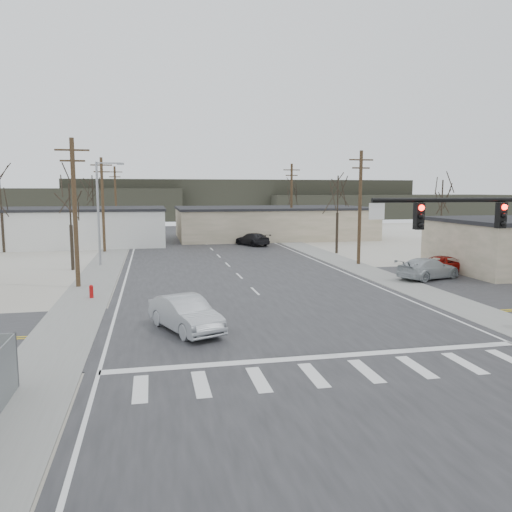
% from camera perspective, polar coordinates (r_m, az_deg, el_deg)
% --- Properties ---
extents(ground, '(140.00, 140.00, 0.00)m').
position_cam_1_polar(ground, '(24.98, 3.68, -7.73)').
color(ground, white).
rests_on(ground, ground).
extents(main_road, '(18.00, 110.00, 0.05)m').
position_cam_1_polar(main_road, '(39.31, -2.17, -2.07)').
color(main_road, '#252527').
rests_on(main_road, ground).
extents(cross_road, '(90.00, 10.00, 0.04)m').
position_cam_1_polar(cross_road, '(24.98, 3.68, -7.68)').
color(cross_road, '#252527').
rests_on(cross_road, ground).
extents(sidewalk_left, '(3.00, 90.00, 0.06)m').
position_cam_1_polar(sidewalk_left, '(43.90, -17.08, -1.38)').
color(sidewalk_left, gray).
rests_on(sidewalk_left, ground).
extents(sidewalk_right, '(3.00, 90.00, 0.06)m').
position_cam_1_polar(sidewalk_right, '(46.93, 9.64, -0.60)').
color(sidewalk_right, gray).
rests_on(sidewalk_right, ground).
extents(fire_hydrant, '(0.24, 0.24, 0.87)m').
position_cam_1_polar(fire_hydrant, '(32.02, -18.31, -3.87)').
color(fire_hydrant, '#A50C0C').
rests_on(fire_hydrant, ground).
extents(building_left_far, '(22.30, 12.30, 4.50)m').
position_cam_1_polar(building_left_far, '(64.07, -20.38, 3.18)').
color(building_left_far, silver).
rests_on(building_left_far, ground).
extents(building_right_far, '(26.30, 14.30, 4.30)m').
position_cam_1_polar(building_right_far, '(69.35, 1.94, 3.86)').
color(building_right_far, beige).
rests_on(building_right_far, ground).
extents(upole_left_b, '(2.20, 0.30, 10.00)m').
position_cam_1_polar(upole_left_b, '(35.60, -20.00, 4.91)').
color(upole_left_b, '#4A3822').
rests_on(upole_left_b, ground).
extents(upole_left_c, '(2.20, 0.30, 10.00)m').
position_cam_1_polar(upole_left_c, '(55.46, -17.11, 5.79)').
color(upole_left_c, '#4A3822').
rests_on(upole_left_c, ground).
extents(upole_left_d, '(2.20, 0.30, 10.00)m').
position_cam_1_polar(upole_left_d, '(75.40, -15.74, 6.21)').
color(upole_left_d, '#4A3822').
rests_on(upole_left_d, ground).
extents(upole_right_a, '(2.20, 0.30, 10.00)m').
position_cam_1_polar(upole_right_a, '(44.99, 11.79, 5.65)').
color(upole_right_a, '#4A3822').
rests_on(upole_right_a, ground).
extents(upole_right_b, '(2.20, 0.30, 10.00)m').
position_cam_1_polar(upole_right_b, '(65.74, 4.07, 6.32)').
color(upole_right_b, '#4A3822').
rests_on(upole_right_b, ground).
extents(streetlight_main, '(2.40, 0.25, 9.00)m').
position_cam_1_polar(streetlight_main, '(45.45, -17.35, 5.31)').
color(streetlight_main, gray).
rests_on(streetlight_main, ground).
extents(tree_left_near, '(3.30, 3.30, 7.35)m').
position_cam_1_polar(tree_left_near, '(43.72, -20.49, 5.29)').
color(tree_left_near, '#31291E').
rests_on(tree_left_near, ground).
extents(tree_right_mid, '(3.74, 3.74, 8.33)m').
position_cam_1_polar(tree_right_mid, '(52.76, 9.32, 6.72)').
color(tree_right_mid, '#31291E').
rests_on(tree_right_mid, ground).
extents(tree_left_far, '(3.96, 3.96, 8.82)m').
position_cam_1_polar(tree_left_far, '(69.62, -18.17, 6.90)').
color(tree_left_far, '#31291E').
rests_on(tree_left_far, ground).
extents(tree_right_far, '(3.52, 3.52, 7.84)m').
position_cam_1_polar(tree_right_far, '(78.23, 4.13, 6.77)').
color(tree_right_far, '#31291E').
rests_on(tree_right_far, ground).
extents(tree_lot, '(3.52, 3.52, 7.84)m').
position_cam_1_polar(tree_lot, '(53.45, 20.49, 5.98)').
color(tree_lot, '#31291E').
rests_on(tree_lot, ground).
extents(tree_left_mid, '(3.96, 3.96, 8.82)m').
position_cam_1_polar(tree_left_mid, '(59.28, -27.19, 6.41)').
color(tree_left_mid, '#31291E').
rests_on(tree_left_mid, ground).
extents(hill_left, '(70.00, 18.00, 7.00)m').
position_cam_1_polar(hill_left, '(118.73, -25.85, 5.28)').
color(hill_left, '#333026').
rests_on(hill_left, ground).
extents(hill_center, '(80.00, 18.00, 9.00)m').
position_cam_1_polar(hill_center, '(121.16, -1.63, 6.52)').
color(hill_center, '#333026').
rests_on(hill_center, ground).
extents(hill_right, '(60.00, 18.00, 5.50)m').
position_cam_1_polar(hill_right, '(126.59, 14.74, 5.53)').
color(hill_right, '#333026').
rests_on(hill_right, ground).
extents(sedan_crossing, '(3.46, 5.19, 1.62)m').
position_cam_1_polar(sedan_crossing, '(23.61, -8.07, -6.55)').
color(sedan_crossing, '#95989E').
rests_on(sedan_crossing, main_road).
extents(car_far_a, '(3.99, 5.52, 1.48)m').
position_cam_1_polar(car_far_a, '(59.54, -0.43, 1.94)').
color(car_far_a, black).
rests_on(car_far_a, main_road).
extents(car_far_b, '(1.94, 4.03, 1.33)m').
position_cam_1_polar(car_far_b, '(78.16, -7.73, 3.14)').
color(car_far_b, black).
rests_on(car_far_b, main_road).
extents(car_parked_red, '(5.36, 3.75, 1.36)m').
position_cam_1_polar(car_parked_red, '(42.42, 20.84, -0.91)').
color(car_parked_red, '#8E0C07').
rests_on(car_parked_red, parking_lot).
extents(car_parked_silver, '(5.73, 3.87, 1.54)m').
position_cam_1_polar(car_parked_silver, '(39.14, 19.08, -1.37)').
color(car_parked_silver, '#A1A8AB').
rests_on(car_parked_silver, parking_lot).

